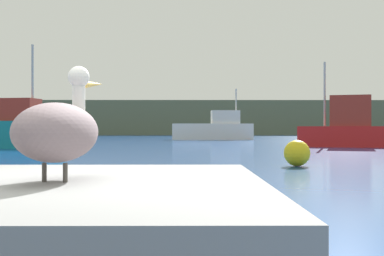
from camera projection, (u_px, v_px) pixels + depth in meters
name	position (u px, v px, depth m)	size (l,w,h in m)	color
hillside_backdrop	(183.00, 118.00, 79.61)	(140.00, 11.77, 5.04)	#5B664C
pier_dock	(58.00, 235.00, 3.31)	(2.65, 3.01, 0.68)	gray
pelican	(59.00, 130.00, 3.32)	(0.59, 1.27, 0.78)	gray
fishing_boat_white	(215.00, 129.00, 45.05)	(7.04, 2.23, 4.44)	white
fishing_boat_red	(360.00, 129.00, 27.72)	(7.17, 3.95, 4.64)	red
mooring_buoy	(297.00, 153.00, 13.80)	(0.70, 0.70, 0.70)	yellow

